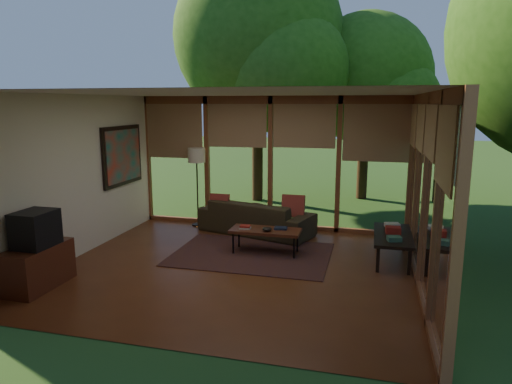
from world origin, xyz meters
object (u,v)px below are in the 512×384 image
(floor_lamp, at_px, (197,160))
(side_console, at_px, (393,237))
(coffee_table, at_px, (265,231))
(television, at_px, (35,229))
(media_cabinet, at_px, (38,267))
(sofa, at_px, (256,217))

(floor_lamp, height_order, side_console, floor_lamp)
(coffee_table, distance_m, side_console, 2.11)
(television, height_order, coffee_table, television)
(television, xyz_separation_m, side_console, (4.85, 2.38, -0.44))
(floor_lamp, relative_size, coffee_table, 1.38)
(television, relative_size, coffee_table, 0.46)
(media_cabinet, relative_size, floor_lamp, 0.61)
(sofa, distance_m, floor_lamp, 1.74)
(television, height_order, floor_lamp, floor_lamp)
(floor_lamp, height_order, coffee_table, floor_lamp)
(media_cabinet, xyz_separation_m, coffee_table, (2.76, 2.24, 0.09))
(sofa, distance_m, television, 4.13)
(media_cabinet, distance_m, side_console, 5.42)
(floor_lamp, bearing_deg, side_console, -18.19)
(media_cabinet, distance_m, coffee_table, 3.56)
(television, distance_m, coffee_table, 3.57)
(coffee_table, bearing_deg, side_console, 3.89)
(sofa, relative_size, coffee_table, 1.89)
(media_cabinet, xyz_separation_m, side_console, (4.87, 2.38, 0.11))
(sofa, bearing_deg, television, 72.36)
(media_cabinet, distance_m, television, 0.55)
(media_cabinet, height_order, side_console, media_cabinet)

